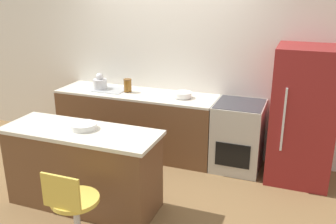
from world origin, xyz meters
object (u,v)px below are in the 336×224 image
oven_range (238,136)px  refrigerator (303,116)px  mixing_bowl (183,95)px  kettle (100,83)px  stool_chair (74,212)px

oven_range → refrigerator: (0.76, -0.03, 0.39)m
mixing_bowl → refrigerator: bearing=-0.9°
mixing_bowl → kettle: bearing=180.0°
stool_chair → kettle: 2.44m
oven_range → mixing_bowl: mixing_bowl is taller
refrigerator → stool_chair: size_ratio=1.99×
stool_chair → kettle: size_ratio=3.68×
refrigerator → kettle: (-2.79, 0.03, 0.15)m
kettle → oven_range: bearing=0.0°
kettle → mixing_bowl: (1.26, 0.00, -0.05)m
stool_chair → oven_range: bearing=63.7°
oven_range → stool_chair: oven_range is taller
oven_range → stool_chair: size_ratio=1.07×
stool_chair → kettle: kettle is taller
oven_range → mixing_bowl: size_ratio=3.78×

